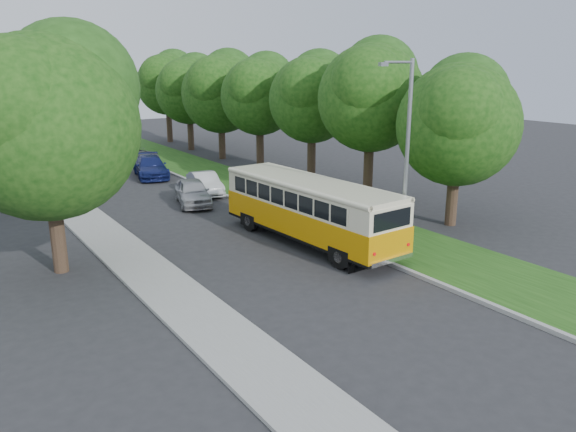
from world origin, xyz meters
TOP-DOWN VIEW (x-y plane):
  - ground at (0.00, 0.00)m, footprint 120.00×120.00m
  - curb at (3.60, 5.00)m, footprint 0.20×70.00m
  - grass_verge at (5.95, 5.00)m, footprint 4.50×70.00m
  - sidewalk at (-4.80, 5.00)m, footprint 2.20×70.00m
  - treeline at (3.15, 17.99)m, footprint 24.27×41.91m
  - lamppost_near at (4.21, -2.50)m, footprint 1.71×0.16m
  - lamppost_far at (-4.70, 16.00)m, footprint 1.71×0.16m
  - warning_sign at (-4.50, 11.98)m, footprint 0.56×0.10m
  - vintage_bus at (2.57, 1.49)m, footprint 3.12×10.00m
  - car_silver at (1.20, 10.93)m, footprint 2.81×4.57m
  - car_white at (2.89, 12.88)m, footprint 2.09×4.23m
  - car_blue at (2.01, 19.82)m, footprint 3.08×5.36m
  - car_grey at (2.88, 26.17)m, footprint 3.68×5.35m

SIDE VIEW (x-z plane):
  - ground at x=0.00m, z-range 0.00..0.00m
  - sidewalk at x=-4.80m, z-range 0.00..0.12m
  - grass_verge at x=5.95m, z-range 0.00..0.13m
  - curb at x=3.60m, z-range 0.00..0.15m
  - car_white at x=2.89m, z-range 0.00..1.33m
  - car_grey at x=2.88m, z-range 0.00..1.36m
  - car_silver at x=1.20m, z-range 0.00..1.45m
  - car_blue at x=2.01m, z-range 0.00..1.46m
  - vintage_bus at x=2.57m, z-range 0.00..2.93m
  - warning_sign at x=-4.50m, z-range 0.46..2.96m
  - lamppost_far at x=-4.70m, z-range 0.37..7.87m
  - lamppost_near at x=4.21m, z-range 0.37..8.37m
  - treeline at x=3.15m, z-range 1.20..10.66m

